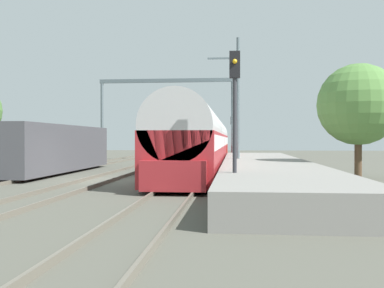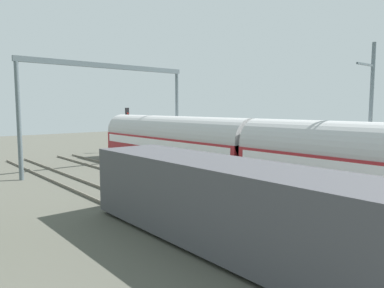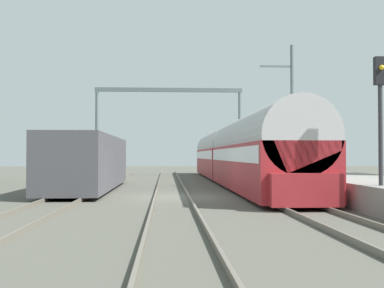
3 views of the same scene
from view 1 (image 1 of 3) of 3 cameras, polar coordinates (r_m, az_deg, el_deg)
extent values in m
plane|color=#515147|center=(22.57, -11.42, -4.56)|extent=(120.00, 120.00, 0.00)
cube|color=#666053|center=(24.51, -22.85, -4.00)|extent=(0.08, 60.00, 0.16)
cube|color=#666053|center=(23.87, -19.80, -4.11)|extent=(0.08, 60.00, 0.16)
cube|color=#666053|center=(22.78, -13.15, -4.32)|extent=(0.08, 60.00, 0.16)
cube|color=#666053|center=(22.36, -9.65, -4.40)|extent=(0.08, 60.00, 0.16)
cube|color=#666053|center=(21.79, -2.22, -4.53)|extent=(0.08, 60.00, 0.16)
cube|color=#666053|center=(21.64, 1.56, -4.56)|extent=(0.08, 60.00, 0.16)
cube|color=gray|center=(23.61, 9.43, -3.24)|extent=(4.40, 28.00, 0.90)
cube|color=maroon|center=(24.09, 0.26, -1.22)|extent=(2.90, 16.00, 2.20)
cube|color=white|center=(24.08, 0.26, 0.28)|extent=(2.93, 15.36, 0.64)
cylinder|color=#B5B5B5|center=(24.09, 0.26, 1.87)|extent=(2.84, 16.00, 2.84)
cube|color=maroon|center=(40.40, 2.37, -0.49)|extent=(2.90, 16.00, 2.20)
cube|color=white|center=(40.39, 2.37, 0.41)|extent=(2.93, 15.36, 0.64)
cylinder|color=#B5B5B5|center=(40.39, 2.37, 1.36)|extent=(2.84, 16.00, 2.84)
cube|color=maroon|center=(15.94, -2.45, -4.14)|extent=(2.40, 0.50, 1.10)
cube|color=#47474C|center=(27.99, -17.41, -0.48)|extent=(2.80, 13.00, 2.70)
cube|color=black|center=(28.04, -17.40, -3.14)|extent=(2.52, 11.96, 0.10)
cylinder|color=#292929|center=(38.53, 4.31, -1.78)|extent=(0.23, 0.23, 0.85)
cube|color=maroon|center=(38.50, 4.31, -0.67)|extent=(0.35, 0.46, 0.64)
sphere|color=tan|center=(38.50, 4.31, -0.02)|extent=(0.24, 0.24, 0.24)
cylinder|color=#2D2D33|center=(15.02, 5.51, 0.67)|extent=(0.14, 0.14, 4.09)
cube|color=black|center=(15.23, 5.52, 10.11)|extent=(0.36, 0.20, 0.90)
sphere|color=yellow|center=(15.12, 5.52, 10.52)|extent=(0.16, 0.16, 0.16)
cylinder|color=#2D2D33|center=(50.54, 5.17, 0.41)|extent=(0.14, 0.14, 3.71)
cube|color=black|center=(50.58, 5.18, 3.02)|extent=(0.36, 0.20, 0.90)
sphere|color=red|center=(50.46, 5.17, 2.88)|extent=(0.16, 0.16, 0.16)
cylinder|color=#536167|center=(44.21, -11.48, 2.82)|extent=(0.28, 0.28, 7.50)
cylinder|color=#536167|center=(42.29, 5.23, 2.93)|extent=(0.28, 0.28, 7.50)
cube|color=#536167|center=(43.13, -3.32, 8.13)|extent=(13.09, 0.24, 0.36)
cylinder|color=#536167|center=(26.27, 5.94, 4.91)|extent=(0.20, 0.20, 8.00)
cube|color=#536167|center=(26.64, 3.98, 10.92)|extent=(1.80, 0.10, 0.10)
cylinder|color=#4C3826|center=(23.94, 20.57, -1.60)|extent=(0.36, 0.36, 2.25)
sphere|color=#507D3C|center=(23.99, 20.59, 4.79)|extent=(4.11, 4.11, 4.11)
camera|label=2|loc=(26.40, -41.44, 6.13)|focal=33.40mm
camera|label=3|loc=(6.82, -80.79, -1.37)|focal=44.10mm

